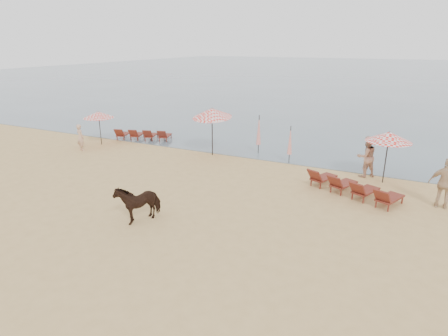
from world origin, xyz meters
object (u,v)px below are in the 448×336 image
object	(u,v)px
umbrella_open_left_a	(98,115)
umbrella_closed_right	(290,140)
umbrella_open_left_b	(212,113)
beachgoer_left	(80,137)
beachgoer_right_a	(366,157)
beachgoer_right_b	(446,183)
umbrella_closed_left	(259,130)
cow	(138,202)
lounger_cluster_right	(352,186)
umbrella_open_right	(389,137)
lounger_cluster_left	(143,135)

from	to	relation	value
umbrella_open_left_a	umbrella_closed_right	bearing A→B (deg)	2.01
umbrella_open_left_a	umbrella_open_left_b	size ratio (longest dim) A/B	0.75
umbrella_open_left_b	beachgoer_left	distance (m)	7.89
umbrella_open_left_a	beachgoer_right_a	size ratio (longest dim) A/B	1.07
umbrella_open_left_a	beachgoer_right_b	xyz separation A→B (m)	(18.30, -1.44, -0.87)
umbrella_closed_right	beachgoer_left	distance (m)	11.96
umbrella_open_left_b	beachgoer_left	xyz separation A→B (m)	(-7.32, -2.47, -1.60)
umbrella_closed_left	beachgoer_left	world-z (taller)	umbrella_closed_left
cow	lounger_cluster_right	bearing A→B (deg)	62.78
umbrella_open_right	umbrella_closed_right	xyz separation A→B (m)	(-4.62, 0.98, -0.90)
cow	beachgoer_left	distance (m)	10.41
umbrella_closed_right	umbrella_closed_left	bearing A→B (deg)	155.78
umbrella_closed_right	cow	size ratio (longest dim) A/B	1.25
umbrella_open_left_a	umbrella_open_left_b	bearing A→B (deg)	2.88
umbrella_open_left_b	cow	distance (m)	8.52
lounger_cluster_left	beachgoer_right_b	xyz separation A→B (m)	(16.65, -3.45, 0.61)
lounger_cluster_right	beachgoer_left	world-z (taller)	beachgoer_left
umbrella_closed_right	beachgoer_right_b	bearing A→B (deg)	-22.79
umbrella_closed_left	umbrella_closed_right	xyz separation A→B (m)	(2.07, -0.93, -0.14)
lounger_cluster_right	umbrella_open_right	size ratio (longest dim) A/B	1.67
umbrella_closed_left	umbrella_closed_right	size ratio (longest dim) A/B	1.12
beachgoer_right_a	beachgoer_left	bearing A→B (deg)	-29.36
umbrella_open_left_b	beachgoer_right_b	bearing A→B (deg)	0.39
umbrella_open_left_b	beachgoer_right_a	size ratio (longest dim) A/B	1.42
beachgoer_right_b	umbrella_closed_left	bearing A→B (deg)	-19.53
lounger_cluster_left	umbrella_open_left_b	world-z (taller)	umbrella_open_left_b
umbrella_open_left_a	umbrella_closed_right	distance (m)	11.57
beachgoer_right_a	cow	bearing A→B (deg)	12.38
umbrella_open_left_b	umbrella_open_right	bearing A→B (deg)	9.25
lounger_cluster_left	beachgoer_right_a	xyz separation A→B (m)	(13.58, -1.02, 0.59)
cow	beachgoer_left	xyz separation A→B (m)	(-8.67, 5.77, 0.10)
cow	umbrella_closed_left	bearing A→B (deg)	107.22
umbrella_open_left_a	cow	bearing A→B (deg)	-45.38
umbrella_open_left_a	cow	distance (m)	11.24
umbrella_open_left_b	umbrella_closed_left	world-z (taller)	umbrella_open_left_b
umbrella_closed_left	beachgoer_right_b	bearing A→B (deg)	-23.13
beachgoer_right_a	beachgoer_right_b	distance (m)	3.91
lounger_cluster_right	umbrella_open_right	xyz separation A→B (m)	(1.06, 2.16, 1.72)
lounger_cluster_right	umbrella_open_left_b	world-z (taller)	umbrella_open_left_b
cow	beachgoer_left	world-z (taller)	beachgoer_left
lounger_cluster_right	beachgoer_left	bearing A→B (deg)	-157.59
umbrella_open_right	cow	xyz separation A→B (m)	(-7.56, -7.68, -1.45)
umbrella_closed_left	lounger_cluster_right	bearing A→B (deg)	-35.83
umbrella_closed_right	lounger_cluster_right	bearing A→B (deg)	-41.35
lounger_cluster_right	umbrella_closed_left	distance (m)	7.01
lounger_cluster_right	umbrella_closed_left	size ratio (longest dim) A/B	1.78
cow	beachgoer_right_b	xyz separation A→B (m)	(9.77, 5.79, 0.32)
umbrella_open_left_a	umbrella_closed_left	distance (m)	9.70
umbrella_open_left_a	beachgoer_left	size ratio (longest dim) A/B	1.34
umbrella_closed_right	umbrella_open_left_a	bearing A→B (deg)	-172.90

